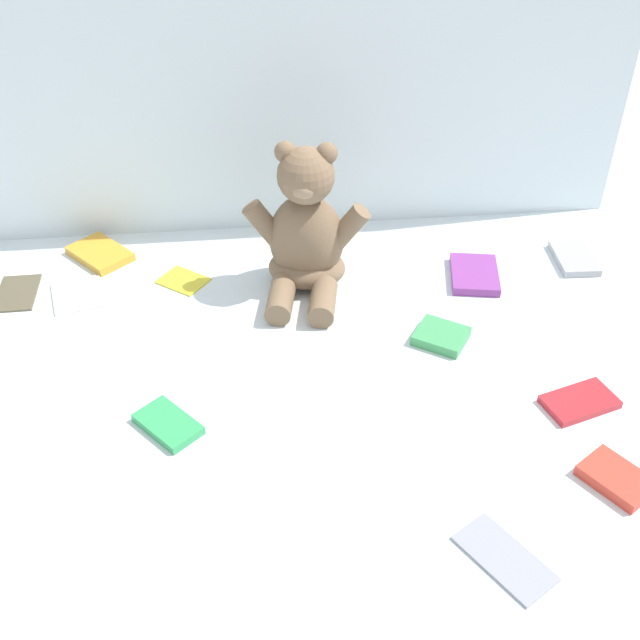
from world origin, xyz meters
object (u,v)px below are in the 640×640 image
(book_case_2, at_px, (580,402))
(book_case_9, at_px, (168,424))
(teddy_bear, at_px, (306,236))
(book_case_4, at_px, (475,274))
(book_case_8, at_px, (505,557))
(book_case_10, at_px, (183,280))
(book_case_0, at_px, (574,258))
(book_case_1, at_px, (17,292))
(book_case_5, at_px, (441,336))
(book_case_7, at_px, (78,294))
(book_case_6, at_px, (100,254))
(book_case_3, at_px, (616,478))

(book_case_2, relative_size, book_case_9, 1.10)
(teddy_bear, xyz_separation_m, book_case_4, (0.34, -0.02, -0.10))
(book_case_8, height_order, book_case_10, book_case_8)
(teddy_bear, height_order, book_case_0, teddy_bear)
(book_case_1, height_order, book_case_5, book_case_5)
(book_case_2, height_order, book_case_8, book_case_2)
(book_case_1, xyz_separation_m, book_case_5, (0.81, -0.23, 0.01))
(book_case_1, bearing_deg, book_case_7, -9.79)
(book_case_0, relative_size, book_case_7, 1.09)
(book_case_4, bearing_deg, book_case_5, 69.85)
(book_case_7, bearing_deg, book_case_0, -12.59)
(teddy_bear, distance_m, book_case_8, 0.72)
(book_case_9, relative_size, book_case_10, 1.19)
(book_case_1, xyz_separation_m, book_case_2, (1.00, -0.42, 0.00))
(book_case_6, distance_m, book_case_9, 0.55)
(book_case_4, bearing_deg, teddy_bear, 7.48)
(book_case_0, height_order, book_case_10, book_case_0)
(book_case_6, bearing_deg, book_case_7, -142.57)
(book_case_4, xyz_separation_m, book_case_7, (-0.80, 0.02, -0.00))
(book_case_2, distance_m, book_case_8, 0.35)
(book_case_0, bearing_deg, book_case_3, 78.11)
(book_case_7, distance_m, book_case_9, 0.43)
(book_case_4, bearing_deg, book_case_3, 108.18)
(book_case_6, bearing_deg, book_case_8, -93.46)
(book_case_8, bearing_deg, book_case_3, -2.52)
(book_case_0, bearing_deg, book_case_10, 1.93)
(book_case_0, bearing_deg, book_case_8, 65.68)
(book_case_5, height_order, book_case_10, book_case_5)
(book_case_7, bearing_deg, book_case_5, -30.69)
(teddy_bear, distance_m, book_case_4, 0.36)
(teddy_bear, xyz_separation_m, book_case_2, (0.42, -0.40, -0.11))
(book_case_1, height_order, book_case_10, book_case_1)
(teddy_bear, bearing_deg, book_case_6, 172.64)
(book_case_3, bearing_deg, book_case_10, 104.47)
(book_case_4, height_order, book_case_6, same)
(book_case_5, bearing_deg, teddy_bear, 81.17)
(book_case_6, bearing_deg, book_case_2, -73.71)
(book_case_5, bearing_deg, book_case_7, 106.48)
(book_case_1, height_order, book_case_6, book_case_6)
(teddy_bear, xyz_separation_m, book_case_6, (-0.43, 0.14, -0.10))
(book_case_6, relative_size, book_case_10, 1.43)
(teddy_bear, relative_size, book_case_3, 2.96)
(teddy_bear, bearing_deg, book_case_3, -43.09)
(book_case_5, bearing_deg, book_case_2, -101.30)
(book_case_9, bearing_deg, teddy_bear, 14.92)
(book_case_4, relative_size, book_case_10, 1.42)
(book_case_3, relative_size, book_case_6, 0.77)
(teddy_bear, distance_m, book_case_1, 0.59)
(book_case_9, bearing_deg, book_case_8, -73.44)
(book_case_9, bearing_deg, book_case_5, -21.39)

